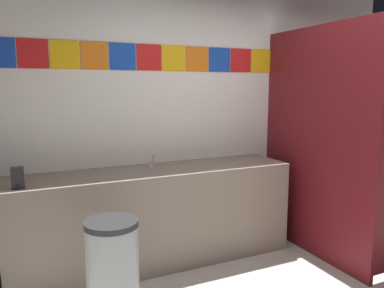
# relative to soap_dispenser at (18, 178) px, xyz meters

# --- Properties ---
(wall_back) EXTENTS (4.30, 0.09, 2.81)m
(wall_back) POSITION_rel_soap_dispenser_xyz_m (1.94, 0.50, 0.44)
(wall_back) COLOR white
(wall_back) RESTS_ON ground_plane
(vanity_counter) EXTENTS (2.57, 0.58, 0.88)m
(vanity_counter) POSITION_rel_soap_dispenser_xyz_m (1.13, 0.17, -0.52)
(vanity_counter) COLOR gray
(vanity_counter) RESTS_ON ground_plane
(faucet_center) EXTENTS (0.04, 0.10, 0.14)m
(faucet_center) POSITION_rel_soap_dispenser_xyz_m (1.13, 0.26, -0.03)
(faucet_center) COLOR silver
(faucet_center) RESTS_ON vanity_counter
(soap_dispenser) EXTENTS (0.09, 0.09, 0.16)m
(soap_dispenser) POSITION_rel_soap_dispenser_xyz_m (0.00, 0.00, 0.00)
(soap_dispenser) COLOR black
(soap_dispenser) RESTS_ON vanity_counter
(stall_divider) EXTENTS (0.92, 1.46, 2.19)m
(stall_divider) POSITION_rel_soap_dispenser_xyz_m (2.75, -0.52, 0.13)
(stall_divider) COLOR maroon
(stall_divider) RESTS_ON ground_plane
(toilet) EXTENTS (0.39, 0.49, 0.74)m
(toilet) POSITION_rel_soap_dispenser_xyz_m (3.20, -0.02, -0.66)
(toilet) COLOR white
(toilet) RESTS_ON ground_plane
(trash_bin) EXTENTS (0.37, 0.37, 0.73)m
(trash_bin) POSITION_rel_soap_dispenser_xyz_m (0.56, -0.55, -0.60)
(trash_bin) COLOR #999EA3
(trash_bin) RESTS_ON ground_plane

